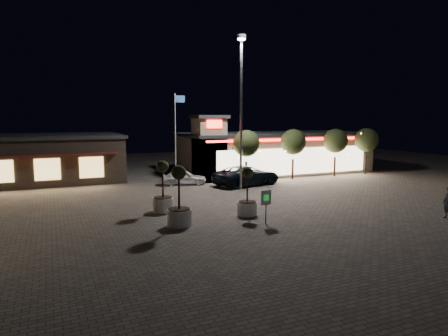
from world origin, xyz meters
name	(u,v)px	position (x,y,z in m)	size (l,w,h in m)	color
ground	(268,213)	(0.00, 0.00, 0.00)	(90.00, 90.00, 0.00)	#685F54
retail_building	(272,152)	(9.51, 15.82, 2.21)	(20.40, 8.40, 6.10)	tan
restaurant_building	(30,158)	(-14.00, 19.97, 2.16)	(16.40, 11.00, 4.30)	#382D23
floodlight_pole	(241,103)	(2.00, 8.00, 7.02)	(0.60, 0.40, 12.38)	gray
flagpole	(176,130)	(-1.90, 13.00, 4.74)	(0.95, 0.10, 8.00)	white
string_tree_a	(246,143)	(4.00, 11.00, 3.56)	(2.42, 2.42, 4.79)	#332319
string_tree_b	(293,142)	(9.00, 11.00, 3.56)	(2.42, 2.42, 4.79)	#332319
string_tree_c	(335,141)	(14.00, 11.00, 3.56)	(2.42, 2.42, 4.79)	#332319
string_tree_d	(366,140)	(18.00, 11.00, 3.56)	(2.42, 2.42, 4.79)	#332319
pickup_truck	(247,175)	(3.45, 9.74, 0.86)	(2.84, 6.17, 1.71)	black
white_sedan	(184,177)	(-1.56, 12.14, 0.67)	(1.57, 3.91, 1.33)	silver
planter_left	(163,196)	(-5.89, 2.97, 1.00)	(1.32, 1.32, 3.24)	silver
planter_mid	(179,207)	(-5.94, -0.62, 1.03)	(1.36, 1.36, 3.34)	silver
planter_right	(247,200)	(-1.44, 0.07, 0.91)	(1.20, 1.20, 2.94)	silver
valet_sign	(266,200)	(-1.40, -2.15, 1.32)	(0.62, 0.09, 1.89)	gray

